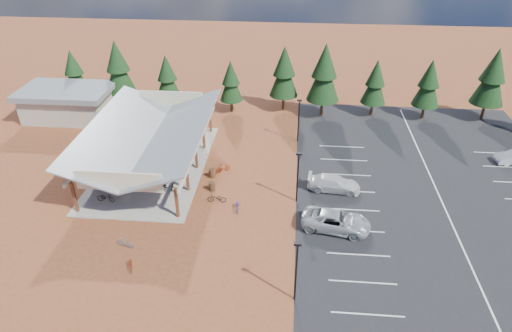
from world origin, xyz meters
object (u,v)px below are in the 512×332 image
(bike_2, at_px, (150,153))
(bike_6, at_px, (183,158))
(bike_pavilion, at_px, (150,134))
(bike_15, at_px, (223,168))
(lamp_post_0, at_px, (296,268))
(bike_13, at_px, (125,243))
(lamp_post_1, at_px, (298,174))
(bike_7, at_px, (195,129))
(car_3, at_px, (334,184))
(trash_bin_0, at_px, (212,186))
(bike_5, at_px, (180,176))
(outbuilding, at_px, (68,103))
(bike_16, at_px, (217,198))
(bike_0, at_px, (106,198))
(bike_3, at_px, (143,131))
(bike_4, at_px, (168,187))
(bike_1, at_px, (136,171))
(trash_bin_1, at_px, (212,173))
(lamp_post_2, at_px, (299,118))
(bike_11, at_px, (131,265))
(bike_14, at_px, (238,205))
(car_2, at_px, (336,221))

(bike_2, xyz_separation_m, bike_6, (3.88, -0.79, -0.05))
(bike_pavilion, relative_size, bike_15, 11.64)
(lamp_post_0, relative_size, bike_13, 3.37)
(lamp_post_1, relative_size, bike_15, 3.08)
(bike_pavilion, bearing_deg, bike_15, -3.69)
(bike_7, xyz_separation_m, car_3, (15.76, -10.70, 0.12))
(bike_pavilion, height_order, trash_bin_0, bike_pavilion)
(lamp_post_0, distance_m, trash_bin_0, 15.62)
(lamp_post_0, xyz_separation_m, bike_13, (-13.74, 4.33, -2.52))
(bike_5, relative_size, bike_15, 0.93)
(outbuilding, bearing_deg, bike_7, -10.80)
(lamp_post_1, bearing_deg, bike_5, 167.81)
(bike_2, distance_m, bike_16, 11.50)
(bike_7, relative_size, bike_13, 1.20)
(bike_pavilion, relative_size, bike_0, 11.10)
(bike_5, bearing_deg, bike_3, 19.83)
(bike_pavilion, height_order, bike_7, bike_pavilion)
(trash_bin_0, bearing_deg, lamp_post_0, -58.10)
(bike_4, bearing_deg, bike_6, 3.16)
(bike_3, xyz_separation_m, bike_13, (4.50, -19.53, -0.08))
(bike_1, relative_size, car_3, 0.37)
(car_3, bearing_deg, trash_bin_1, 89.63)
(bike_13, distance_m, bike_16, 9.33)
(bike_1, bearing_deg, bike_15, -91.19)
(lamp_post_2, bearing_deg, bike_2, -161.91)
(lamp_post_0, relative_size, bike_4, 2.95)
(bike_11, bearing_deg, lamp_post_1, 18.52)
(bike_1, bearing_deg, bike_14, -125.08)
(trash_bin_0, bearing_deg, car_2, -23.31)
(bike_2, distance_m, car_3, 20.02)
(bike_6, bearing_deg, bike_15, -109.37)
(outbuilding, xyz_separation_m, bike_11, (16.56, -26.08, -1.59))
(lamp_post_2, xyz_separation_m, bike_0, (-17.55, -13.79, -2.42))
(trash_bin_0, bearing_deg, lamp_post_1, -7.62)
(bike_3, xyz_separation_m, bike_11, (5.79, -21.94, -0.10))
(lamp_post_1, height_order, trash_bin_1, lamp_post_1)
(bike_4, bearing_deg, lamp_post_1, -86.62)
(bike_7, height_order, car_3, car_3)
(bike_pavilion, xyz_separation_m, bike_3, (-3.24, 6.86, -3.28))
(lamp_post_0, xyz_separation_m, bike_4, (-12.25, 12.42, -2.42))
(bike_3, bearing_deg, lamp_post_1, -113.04)
(lamp_post_0, height_order, bike_7, lamp_post_0)
(bike_pavilion, bearing_deg, lamp_post_0, -48.58)
(trash_bin_0, xyz_separation_m, bike_0, (-9.40, -2.88, 0.11))
(trash_bin_1, xyz_separation_m, bike_0, (-8.99, -5.21, 0.11))
(bike_pavilion, relative_size, outbuilding, 1.76)
(bike_6, relative_size, car_3, 0.32)
(bike_5, bearing_deg, bike_15, -78.90)
(trash_bin_1, bearing_deg, bike_pavilion, 166.28)
(bike_11, bearing_deg, bike_1, 85.75)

